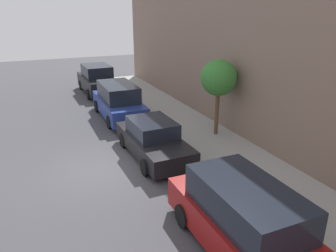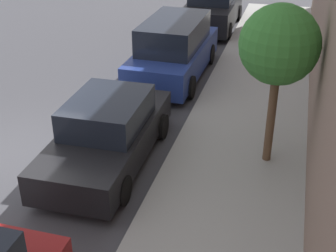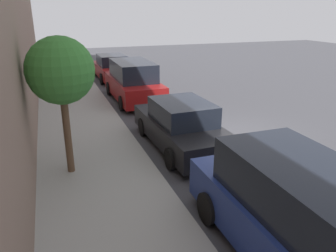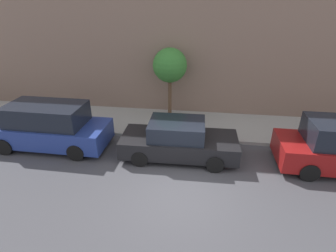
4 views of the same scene
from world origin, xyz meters
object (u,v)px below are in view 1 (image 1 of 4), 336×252
parked_minivan_fourth (119,102)px  parked_minivan_second (244,221)px  parked_suv_fifth (97,80)px  parked_sedan_third (153,140)px  street_tree (219,78)px

parked_minivan_fourth → parked_minivan_second: bearing=-90.5°
parked_suv_fifth → parked_minivan_second: bearing=-90.7°
parked_minivan_second → parked_sedan_third: 6.16m
parked_sedan_third → parked_minivan_fourth: 5.44m
parked_minivan_fourth → street_tree: (3.41, -4.62, 1.88)m
parked_minivan_fourth → parked_suv_fifth: parked_suv_fifth is taller
street_tree → parked_minivan_second: bearing=-116.7°
parked_minivan_fourth → parked_suv_fifth: (0.13, 5.99, 0.01)m
parked_minivan_second → parked_minivan_fourth: (0.09, 11.59, -0.00)m
parked_suv_fifth → street_tree: size_ratio=1.38×
parked_sedan_third → parked_suv_fifth: size_ratio=0.94×
parked_minivan_second → parked_suv_fifth: parked_suv_fifth is taller
parked_minivan_fourth → parked_suv_fifth: 5.99m
parked_minivan_second → street_tree: 8.02m
parked_minivan_second → parked_minivan_fourth: same height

